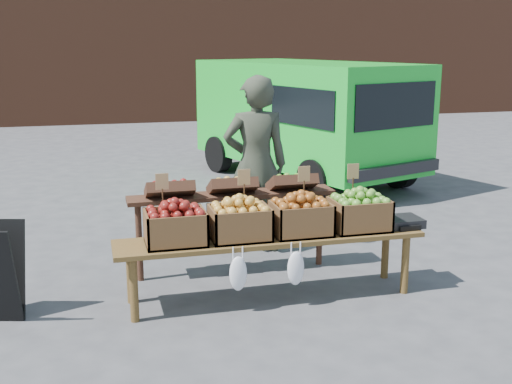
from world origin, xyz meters
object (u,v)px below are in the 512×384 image
object	(u,v)px
crate_russet_pears	(240,223)
crate_red_apples	(301,218)
crate_golden_apples	(175,227)
delivery_van	(304,122)
crate_green_apples	(359,214)
back_table	(232,221)
vendor	(256,165)
weighing_scale	(402,222)
display_bench	(270,267)

from	to	relation	value
crate_russet_pears	crate_red_apples	world-z (taller)	same
crate_golden_apples	crate_red_apples	size ratio (longest dim) A/B	1.00
delivery_van	crate_green_apples	world-z (taller)	delivery_van
back_table	crate_red_apples	distance (m)	0.87
vendor	crate_russet_pears	distance (m)	1.43
crate_red_apples	crate_green_apples	xyz separation A→B (m)	(0.55, 0.00, 0.00)
crate_green_apples	weighing_scale	distance (m)	0.44
back_table	crate_russet_pears	distance (m)	0.75
crate_russet_pears	crate_red_apples	distance (m)	0.55
crate_golden_apples	back_table	bearing A→B (deg)	48.09
back_table	crate_golden_apples	bearing A→B (deg)	-131.91
crate_golden_apples	weighing_scale	size ratio (longest dim) A/B	1.47
vendor	crate_golden_apples	size ratio (longest dim) A/B	3.78
crate_golden_apples	crate_russet_pears	bearing A→B (deg)	0.00
back_table	crate_green_apples	size ratio (longest dim) A/B	4.20
vendor	back_table	bearing A→B (deg)	62.43
crate_russet_pears	vendor	bearing A→B (deg)	69.79
crate_russet_pears	crate_green_apples	world-z (taller)	same
display_bench	crate_green_apples	distance (m)	0.93
display_bench	crate_green_apples	bearing A→B (deg)	0.00
vendor	crate_golden_apples	xyz separation A→B (m)	(-1.04, -1.32, -0.23)
delivery_van	crate_red_apples	world-z (taller)	delivery_van
crate_russet_pears	weighing_scale	xyz separation A→B (m)	(1.52, 0.00, -0.10)
weighing_scale	crate_golden_apples	bearing A→B (deg)	180.00
crate_red_apples	crate_green_apples	bearing A→B (deg)	0.00
crate_golden_apples	crate_red_apples	bearing A→B (deg)	0.00
crate_russet_pears	crate_golden_apples	bearing A→B (deg)	180.00
back_table	weighing_scale	size ratio (longest dim) A/B	6.18
crate_green_apples	weighing_scale	xyz separation A→B (m)	(0.43, 0.00, -0.10)
delivery_van	crate_red_apples	size ratio (longest dim) A/B	8.48
crate_red_apples	back_table	bearing A→B (deg)	122.22
crate_green_apples	weighing_scale	size ratio (longest dim) A/B	1.47
weighing_scale	crate_red_apples	bearing A→B (deg)	180.00
vendor	crate_golden_apples	world-z (taller)	vendor
delivery_van	crate_green_apples	size ratio (longest dim) A/B	8.48
display_bench	weighing_scale	xyz separation A→B (m)	(1.25, 0.00, 0.33)
crate_green_apples	back_table	bearing A→B (deg)	144.35
back_table	crate_green_apples	xyz separation A→B (m)	(1.00, -0.72, 0.19)
crate_golden_apples	crate_green_apples	xyz separation A→B (m)	(1.65, 0.00, 0.00)
delivery_van	crate_red_apples	bearing A→B (deg)	-128.51
crate_red_apples	crate_green_apples	world-z (taller)	same
crate_red_apples	weighing_scale	xyz separation A→B (m)	(0.97, 0.00, -0.10)
display_bench	vendor	bearing A→B (deg)	80.88
back_table	crate_red_apples	xyz separation A→B (m)	(0.45, -0.72, 0.19)
delivery_van	vendor	bearing A→B (deg)	-136.04
display_bench	weighing_scale	size ratio (longest dim) A/B	7.94
crate_russet_pears	weighing_scale	distance (m)	1.53
back_table	crate_red_apples	bearing A→B (deg)	-57.78
crate_russet_pears	crate_green_apples	xyz separation A→B (m)	(1.10, 0.00, 0.00)
crate_golden_apples	crate_green_apples	size ratio (longest dim) A/B	1.00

